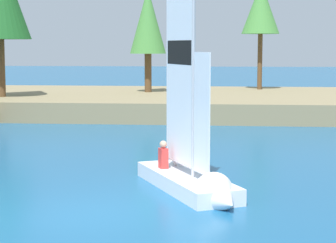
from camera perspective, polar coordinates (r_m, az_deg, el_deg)
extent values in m
plane|color=#195684|center=(14.44, -6.66, -8.31)|extent=(200.00, 200.00, 0.00)
cube|color=#897A56|center=(36.70, 0.75, 1.72)|extent=(80.00, 13.10, 1.01)
cylinder|color=brown|center=(35.40, -14.63, 4.62)|extent=(0.44, 0.44, 3.07)
cylinder|color=brown|center=(37.77, -1.78, 4.35)|extent=(0.41, 0.41, 2.26)
cone|color=#47893D|center=(37.77, -1.80, 8.97)|extent=(2.11, 2.11, 3.83)
cylinder|color=brown|center=(40.43, 8.17, 5.29)|extent=(0.29, 0.29, 3.45)
cone|color=#47893D|center=(40.49, 8.25, 9.97)|extent=(2.34, 2.34, 3.17)
cube|color=white|center=(16.84, 1.64, -5.38)|extent=(3.04, 4.44, 0.40)
cone|color=white|center=(14.91, 4.84, -7.01)|extent=(1.49, 1.47, 1.13)
cylinder|color=#B7B7BC|center=(16.07, 2.27, 5.20)|extent=(0.08, 0.08, 5.81)
cube|color=white|center=(16.92, 1.03, 5.15)|extent=(0.85, 1.68, 5.23)
cube|color=black|center=(16.92, 1.04, 6.16)|extent=(0.77, 1.51, 0.63)
cube|color=white|center=(15.64, 3.04, 0.70)|extent=(0.43, 0.82, 2.99)
cylinder|color=#B7B7BC|center=(17.20, 1.01, -3.69)|extent=(0.87, 1.69, 0.06)
cube|color=red|center=(17.55, -0.42, -3.29)|extent=(0.30, 0.34, 0.56)
sphere|color=tan|center=(17.48, -0.42, -2.04)|extent=(0.20, 0.20, 0.20)
cube|color=silver|center=(17.98, 0.94, -3.01)|extent=(0.30, 0.34, 0.57)
sphere|color=tan|center=(17.92, 0.94, -1.77)|extent=(0.20, 0.20, 0.20)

